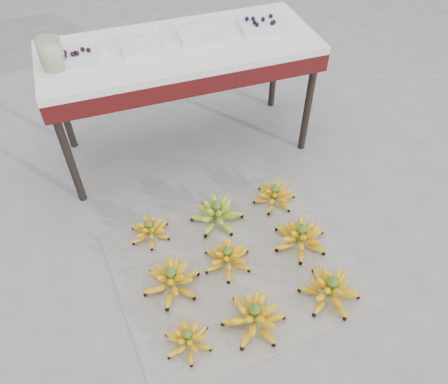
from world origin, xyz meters
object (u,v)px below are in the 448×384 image
object	(u,v)px
bunch_back_left	(150,230)
bunch_back_right	(274,196)
newspaper_mat	(235,267)
bunch_mid_center	(227,258)
bunch_front_center	(254,317)
bunch_mid_right	(300,237)
tray_far_left	(76,56)
tray_right	(201,34)
tray_left	(142,46)
vendor_table	(180,58)
bunch_back_center	(217,213)
glass_jar	(51,54)
bunch_front_left	(188,339)
bunch_mid_left	(171,280)
tray_far_right	(262,25)
bunch_front_right	(330,290)

from	to	relation	value
bunch_back_left	bunch_back_right	size ratio (longest dim) A/B	0.86
newspaper_mat	bunch_mid_center	xyz separation A→B (m)	(-0.03, 0.04, 0.06)
bunch_mid_center	bunch_back_left	xyz separation A→B (m)	(-0.36, 0.33, -0.01)
bunch_front_center	bunch_back_left	bearing A→B (deg)	141.26
bunch_mid_right	tray_far_left	xyz separation A→B (m)	(-0.96, 1.04, 0.73)
newspaper_mat	tray_right	distance (m)	1.37
tray_left	tray_right	bearing A→B (deg)	3.75
bunch_mid_center	tray_right	size ratio (longest dim) A/B	1.10
vendor_table	tray_left	world-z (taller)	tray_left
bunch_back_left	tray_left	world-z (taller)	tray_left
newspaper_mat	vendor_table	size ratio (longest dim) A/B	0.77
newspaper_mat	tray_far_left	distance (m)	1.45
bunch_back_center	tray_far_left	xyz separation A→B (m)	(-0.56, 0.73, 0.73)
newspaper_mat	tray_far_left	xyz separation A→B (m)	(-0.55, 1.07, 0.80)
glass_jar	tray_far_left	bearing A→B (deg)	19.61
bunch_front_left	bunch_mid_left	xyz separation A→B (m)	(0.01, 0.33, 0.01)
tray_right	tray_far_right	distance (m)	0.38
tray_far_left	bunch_back_left	bearing A→B (deg)	-76.98
vendor_table	tray_far_left	xyz separation A→B (m)	(-0.58, 0.01, 0.11)
bunch_mid_center	vendor_table	size ratio (longest dim) A/B	0.19
bunch_front_center	bunch_back_right	bearing A→B (deg)	83.44
bunch_mid_left	bunch_mid_center	world-z (taller)	bunch_mid_left
bunch_back_right	tray_left	world-z (taller)	tray_left
bunch_front_center	bunch_mid_left	bearing A→B (deg)	158.49
bunch_back_left	tray_right	bearing A→B (deg)	34.30
bunch_mid_right	glass_jar	distance (m)	1.67
bunch_front_left	bunch_back_center	xyz separation A→B (m)	(0.37, 0.68, 0.02)
bunch_front_left	bunch_front_right	size ratio (longest dim) A/B	0.77
bunch_back_center	tray_right	xyz separation A→B (m)	(0.16, 0.75, 0.73)
bunch_mid_right	bunch_back_right	size ratio (longest dim) A/B	1.03
bunch_front_left	tray_far_left	xyz separation A→B (m)	(-0.19, 1.41, 0.75)
vendor_table	bunch_mid_right	bearing A→B (deg)	-70.19
bunch_back_right	tray_right	bearing A→B (deg)	131.48
tray_far_left	bunch_back_right	bearing A→B (deg)	-36.33
bunch_front_right	glass_jar	xyz separation A→B (m)	(-1.06, 1.36, 0.79)
tray_right	newspaper_mat	bearing A→B (deg)	-99.09
bunch_front_center	tray_far_left	size ratio (longest dim) A/B	1.40
bunch_back_left	tray_far_right	size ratio (longest dim) A/B	1.03
bunch_mid_right	bunch_back_center	size ratio (longest dim) A/B	0.88
bunch_back_left	tray_far_right	world-z (taller)	tray_far_right
tray_far_right	glass_jar	bearing A→B (deg)	-177.80
bunch_back_left	tray_far_left	xyz separation A→B (m)	(-0.16, 0.71, 0.75)
bunch_mid_right	bunch_back_right	xyz separation A→B (m)	(-0.01, 0.35, -0.01)
vendor_table	tray_right	bearing A→B (deg)	11.22
bunch_front_right	bunch_back_left	bearing A→B (deg)	126.69
tray_far_right	newspaper_mat	bearing A→B (deg)	-117.04
tray_left	bunch_front_left	bearing A→B (deg)	-97.16
bunch_mid_center	newspaper_mat	bearing A→B (deg)	-42.90
bunch_front_right	vendor_table	xyz separation A→B (m)	(-0.37, 1.39, 0.62)
newspaper_mat	tray_far_right	distance (m)	1.45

